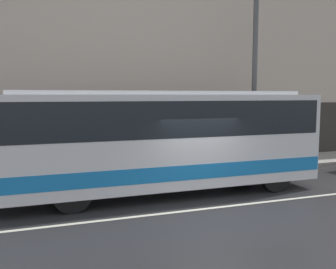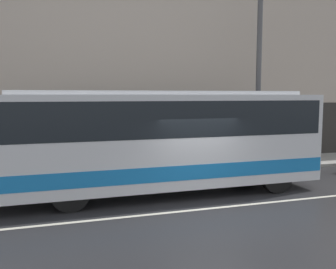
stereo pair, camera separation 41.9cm
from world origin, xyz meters
name	(u,v)px [view 2 (the right image)]	position (x,y,z in m)	size (l,w,h in m)	color
ground_plane	(209,209)	(0.00, 0.00, 0.00)	(60.00, 60.00, 0.00)	#262628
sidewalk	(157,170)	(0.00, 5.32, 0.07)	(60.00, 2.64, 0.14)	gray
building_facade	(147,36)	(0.00, 6.79, 5.77)	(60.00, 0.35, 11.95)	#B7A899
lane_stripe	(209,209)	(0.00, 0.00, 0.00)	(54.00, 0.14, 0.01)	beige
transit_bus	(159,136)	(-0.85, 2.06, 1.87)	(10.58, 2.58, 3.32)	silver
utility_pole_near	(259,73)	(4.33, 4.67, 4.12)	(0.22, 0.22, 7.97)	#4C4C4F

